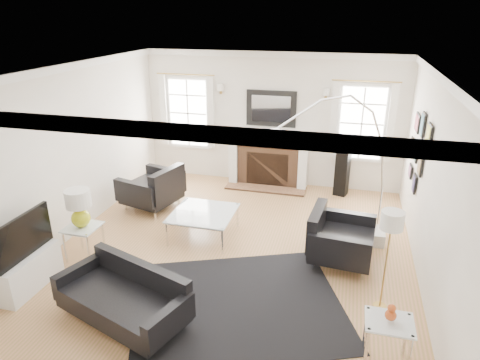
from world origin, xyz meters
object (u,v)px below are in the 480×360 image
(fireplace, at_px, (268,161))
(armchair_left, at_px, (154,189))
(arc_floor_lamp, at_px, (333,172))
(armchair_right, at_px, (338,239))
(coffee_table, at_px, (203,214))
(gourd_lamp, at_px, (79,206))
(sofa, at_px, (126,298))

(fireplace, height_order, armchair_left, fireplace)
(armchair_left, relative_size, arc_floor_lamp, 0.47)
(armchair_right, bearing_deg, coffee_table, 174.02)
(armchair_left, height_order, coffee_table, armchair_left)
(fireplace, bearing_deg, armchair_right, -60.00)
(gourd_lamp, height_order, arc_floor_lamp, arc_floor_lamp)
(gourd_lamp, bearing_deg, sofa, -40.40)
(sofa, distance_m, coffee_table, 2.21)
(armchair_right, xyz_separation_m, arc_floor_lamp, (-0.15, 0.12, 1.02))
(armchair_left, relative_size, gourd_lamp, 2.06)
(fireplace, xyz_separation_m, armchair_right, (1.60, -2.77, -0.16))
(gourd_lamp, bearing_deg, coffee_table, 35.03)
(sofa, relative_size, armchair_right, 1.69)
(sofa, xyz_separation_m, coffee_table, (0.24, 2.19, 0.12))
(sofa, xyz_separation_m, arc_floor_lamp, (2.29, 2.08, 1.10))
(fireplace, relative_size, gourd_lamp, 2.86)
(armchair_left, height_order, arc_floor_lamp, arc_floor_lamp)
(fireplace, bearing_deg, arc_floor_lamp, -61.35)
(sofa, bearing_deg, arc_floor_lamp, 42.35)
(sofa, xyz_separation_m, armchair_right, (2.44, 1.96, 0.08))
(coffee_table, height_order, arc_floor_lamp, arc_floor_lamp)
(gourd_lamp, bearing_deg, armchair_right, 12.85)
(fireplace, height_order, coffee_table, fireplace)
(arc_floor_lamp, bearing_deg, gourd_lamp, -164.78)
(sofa, bearing_deg, fireplace, 79.92)
(armchair_right, distance_m, gourd_lamp, 3.87)
(sofa, height_order, gourd_lamp, gourd_lamp)
(fireplace, height_order, armchair_right, fireplace)
(sofa, relative_size, gourd_lamp, 3.08)
(fireplace, xyz_separation_m, sofa, (-0.84, -4.73, -0.24))
(armchair_right, height_order, arc_floor_lamp, arc_floor_lamp)
(armchair_right, bearing_deg, sofa, -141.20)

